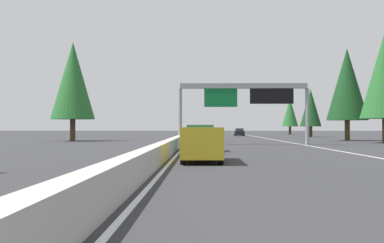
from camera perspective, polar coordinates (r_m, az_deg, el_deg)
ground_plane at (r=61.65m, az=-0.49°, el=-2.28°), size 320.00×320.00×0.00m
median_barrier at (r=81.63m, az=-0.31°, el=-1.58°), size 180.00×0.56×0.90m
shoulder_stripe_right at (r=72.28m, az=8.90°, el=-2.03°), size 160.00×0.16×0.01m
shoulder_stripe_median at (r=71.63m, az=-0.07°, el=-2.05°), size 160.00×0.16×0.01m
sign_gantry_overhead at (r=45.33m, az=6.58°, el=3.15°), size 0.50×12.68×5.96m
minivan_near_right at (r=22.77m, az=1.22°, el=-2.59°), size 5.00×1.95×1.69m
pickup_distant_a at (r=32.07m, az=1.00°, el=-2.10°), size 5.60×2.00×1.86m
sedan_near_center at (r=72.37m, az=1.24°, el=-1.50°), size 4.40×1.80×1.47m
sedan_far_right at (r=90.63m, az=5.81°, el=-1.34°), size 4.40×1.80×1.47m
conifer_right_mid at (r=62.20m, az=18.53°, el=4.35°), size 5.16×5.16×11.74m
conifer_right_far at (r=82.57m, az=14.38°, el=1.64°), size 3.65×3.65×8.29m
conifer_right_distant at (r=110.71m, az=11.95°, el=1.12°), size 3.76×3.76×8.54m
conifer_left_near at (r=59.00m, az=-14.44°, el=4.89°), size 5.37×5.37×12.21m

